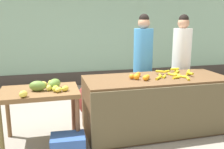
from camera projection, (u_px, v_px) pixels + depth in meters
The scene contains 11 objects.
ground_plane at pixel (128, 132), 3.83m from camera, with size 24.00×24.00×0.00m, color gray.
market_wall_back at pixel (92, 20), 6.41m from camera, with size 9.97×0.23×3.52m.
fruit_stall_counter at pixel (156, 104), 3.83m from camera, with size 2.21×0.91×0.85m.
side_table_wooden at pixel (40, 97), 3.36m from camera, with size 1.06×0.70×0.78m.
banana_bunch_pile at pixel (175, 74), 3.86m from camera, with size 0.75×0.70×0.07m.
orange_pile at pixel (140, 77), 3.62m from camera, with size 0.31×0.37×0.09m.
mango_papaya_pile at pixel (46, 86), 3.33m from camera, with size 0.65×0.63×0.14m.
vendor_woman_blue_shirt at pixel (143, 65), 4.40m from camera, with size 0.34×0.34×1.82m.
vendor_woman_white_shirt at pixel (181, 63), 4.59m from camera, with size 0.34×0.34×1.82m.
produce_crate at pixel (68, 145), 3.17m from camera, with size 0.44×0.32×0.26m, color #3359A5.
produce_sack at pixel (87, 100), 4.47m from camera, with size 0.36×0.30×0.57m, color maroon.
Camera 1 is at (-1.13, -3.36, 1.71)m, focal length 39.23 mm.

